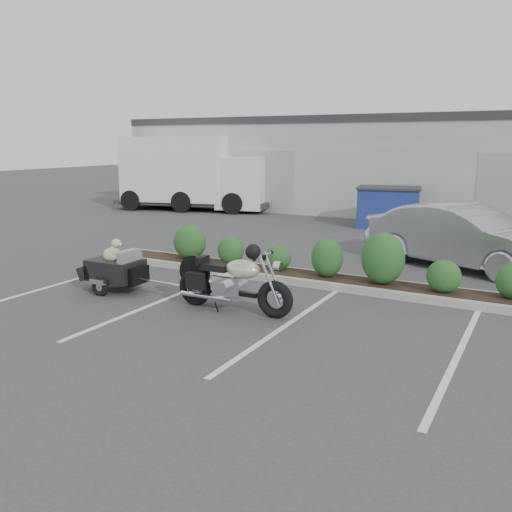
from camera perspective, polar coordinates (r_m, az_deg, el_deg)
The scene contains 8 objects.
ground at distance 10.12m, azimuth -1.40°, elevation -5.19°, with size 90.00×90.00×0.00m, color #38383A.
planter_kerb at distance 11.61m, azimuth 8.36°, elevation -2.67°, with size 12.00×1.00×0.15m, color #9E9E93.
building at distance 25.84m, azimuth 18.06°, elevation 9.23°, with size 26.00×10.00×4.00m, color #9EA099.
motorcycle at distance 9.62m, azimuth -2.50°, elevation -2.83°, with size 2.31×0.78×1.33m.
pet_trailer at distance 11.31m, azimuth -14.61°, elevation -1.31°, with size 1.84×1.02×1.10m.
sedan at distance 13.85m, azimuth 20.96°, elevation 1.97°, with size 1.62×4.66×1.53m, color #ADADB4.
dumpster at distance 19.64m, azimuth 13.74°, elevation 5.04°, with size 2.43×1.91×1.43m.
delivery_truck at distance 24.29m, azimuth -6.53°, elevation 8.47°, with size 7.25×3.79×3.17m.
Camera 1 is at (4.85, -8.36, 2.99)m, focal length 38.00 mm.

